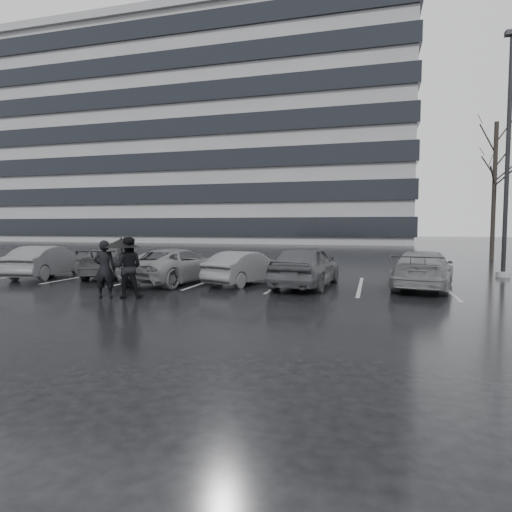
{
  "coord_description": "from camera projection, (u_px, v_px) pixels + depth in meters",
  "views": [
    {
      "loc": [
        3.82,
        -12.7,
        2.09
      ],
      "look_at": [
        0.05,
        1.0,
        1.1
      ],
      "focal_mm": 30.0,
      "sensor_mm": 36.0,
      "label": 1
    }
  ],
  "objects": [
    {
      "name": "ground",
      "position": [
        246.0,
        293.0,
        13.37
      ],
      "size": [
        160.0,
        160.0,
        0.0
      ],
      "primitive_type": "plane",
      "color": "black",
      "rests_on": "ground"
    },
    {
      "name": "office_building",
      "position": [
        198.0,
        145.0,
        64.36
      ],
      "size": [
        61.0,
        26.0,
        29.0
      ],
      "color": "gray",
      "rests_on": "ground"
    },
    {
      "name": "car_main",
      "position": [
        306.0,
        266.0,
        14.76
      ],
      "size": [
        2.16,
        4.44,
        1.46
      ],
      "primitive_type": "imported",
      "rotation": [
        0.0,
        0.0,
        3.04
      ],
      "color": "black",
      "rests_on": "ground"
    },
    {
      "name": "car_west_a",
      "position": [
        245.0,
        268.0,
        15.49
      ],
      "size": [
        2.28,
        3.81,
        1.19
      ],
      "primitive_type": "imported",
      "rotation": [
        0.0,
        0.0,
        2.84
      ],
      "color": "#323235",
      "rests_on": "ground"
    },
    {
      "name": "car_west_b",
      "position": [
        177.0,
        265.0,
        15.91
      ],
      "size": [
        2.89,
        4.86,
        1.27
      ],
      "primitive_type": "imported",
      "rotation": [
        0.0,
        0.0,
        2.96
      ],
      "color": "#4C4C4F",
      "rests_on": "ground"
    },
    {
      "name": "car_west_c",
      "position": [
        111.0,
        262.0,
        17.78
      ],
      "size": [
        3.04,
        4.58,
        1.23
      ],
      "primitive_type": "imported",
      "rotation": [
        0.0,
        0.0,
        3.48
      ],
      "color": "black",
      "rests_on": "ground"
    },
    {
      "name": "car_west_d",
      "position": [
        47.0,
        261.0,
        17.52
      ],
      "size": [
        1.95,
        4.09,
        1.29
      ],
      "primitive_type": "imported",
      "rotation": [
        0.0,
        0.0,
        3.29
      ],
      "color": "#323235",
      "rests_on": "ground"
    },
    {
      "name": "car_east",
      "position": [
        423.0,
        270.0,
        14.35
      ],
      "size": [
        2.57,
        4.65,
        1.28
      ],
      "primitive_type": "imported",
      "rotation": [
        0.0,
        0.0,
        2.95
      ],
      "color": "#4C4C4F",
      "rests_on": "ground"
    },
    {
      "name": "pedestrian_left",
      "position": [
        105.0,
        269.0,
        12.42
      ],
      "size": [
        0.72,
        0.6,
        1.69
      ],
      "primitive_type": "imported",
      "rotation": [
        0.0,
        0.0,
        3.51
      ],
      "color": "black",
      "rests_on": "ground"
    },
    {
      "name": "pedestrian_right",
      "position": [
        128.0,
        267.0,
        12.46
      ],
      "size": [
        1.05,
        0.93,
        1.79
      ],
      "primitive_type": "imported",
      "rotation": [
        0.0,
        0.0,
        3.49
      ],
      "color": "black",
      "rests_on": "ground"
    },
    {
      "name": "umbrella",
      "position": [
        121.0,
        243.0,
        12.46
      ],
      "size": [
        1.04,
        1.04,
        1.77
      ],
      "color": "black",
      "rests_on": "ground"
    },
    {
      "name": "lamp_post",
      "position": [
        507.0,
        166.0,
        17.35
      ],
      "size": [
        0.54,
        0.54,
        9.87
      ],
      "rotation": [
        0.0,
        0.0,
        -0.01
      ],
      "color": "gray",
      "rests_on": "ground"
    },
    {
      "name": "stall_stripes",
      "position": [
        245.0,
        282.0,
        15.99
      ],
      "size": [
        19.72,
        5.0,
        0.0
      ],
      "color": "#98989A",
      "rests_on": "ground"
    },
    {
      "name": "tree_north",
      "position": [
        494.0,
        191.0,
        26.52
      ],
      "size": [
        0.26,
        0.26,
        8.5
      ],
      "primitive_type": "cylinder",
      "color": "black",
      "rests_on": "ground"
    }
  ]
}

